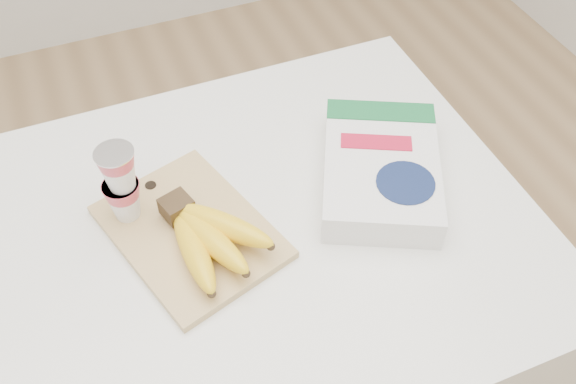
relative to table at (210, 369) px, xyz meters
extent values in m
cube|color=silver|center=(0.00, 0.00, 0.00)|extent=(1.19, 0.79, 0.89)
cube|color=tan|center=(0.01, 0.02, 0.45)|extent=(0.30, 0.35, 0.02)
cube|color=#382816|center=(0.00, 0.05, 0.48)|extent=(0.06, 0.06, 0.03)
ellipsoid|color=yellow|center=(0.01, -0.04, 0.48)|extent=(0.04, 0.19, 0.06)
sphere|color=#382816|center=(0.01, -0.13, 0.48)|extent=(0.01, 0.01, 0.01)
ellipsoid|color=yellow|center=(0.04, -0.03, 0.49)|extent=(0.10, 0.19, 0.06)
sphere|color=#382816|center=(0.07, -0.12, 0.49)|extent=(0.01, 0.01, 0.01)
ellipsoid|color=yellow|center=(0.06, -0.02, 0.49)|extent=(0.15, 0.17, 0.06)
sphere|color=#382816|center=(0.12, -0.09, 0.49)|extent=(0.01, 0.01, 0.01)
cylinder|color=silver|center=(-0.07, 0.09, 0.61)|extent=(0.06, 0.06, 0.00)
cube|color=white|center=(0.36, 0.01, 0.48)|extent=(0.31, 0.35, 0.06)
cube|color=#166634|center=(0.42, 0.11, 0.51)|extent=(0.20, 0.13, 0.00)
cylinder|color=#121F46|center=(0.37, -0.06, 0.51)|extent=(0.13, 0.13, 0.00)
cube|color=red|center=(0.37, 0.04, 0.51)|extent=(0.13, 0.09, 0.00)
camera|label=1|loc=(-0.08, -0.65, 1.30)|focal=40.00mm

